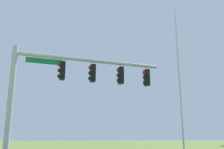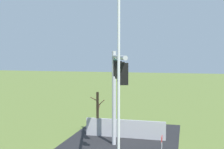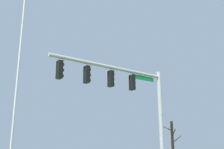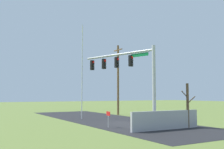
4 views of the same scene
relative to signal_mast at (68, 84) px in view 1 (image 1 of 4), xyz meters
name	(u,v)px [view 1 (image 1 of 4)]	position (x,y,z in m)	size (l,w,h in m)	color
signal_mast	(68,84)	(0.00, 0.00, 0.00)	(7.69, 2.57, 6.47)	#B2B5BA
flagpole	(180,86)	(-6.37, -1.58, 0.23)	(0.10, 0.10, 9.94)	silver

